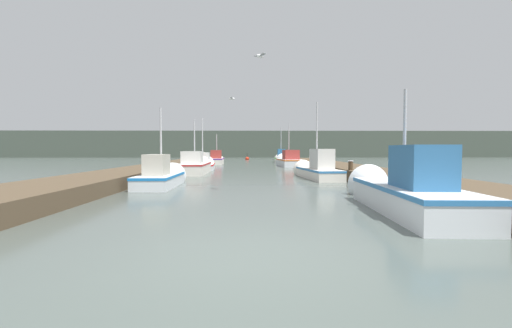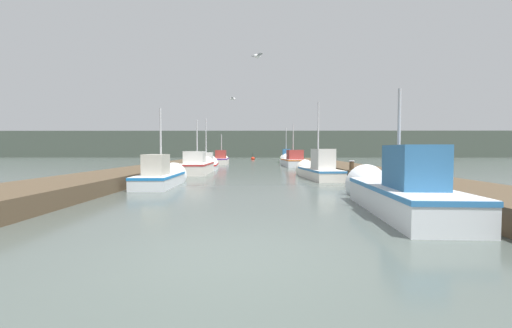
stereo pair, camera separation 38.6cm
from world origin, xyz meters
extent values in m
plane|color=#47514C|center=(0.00, 0.00, 0.00)|extent=(200.00, 200.00, 0.00)
cube|color=#4C3D2B|center=(-6.09, 16.00, 0.26)|extent=(2.79, 40.00, 0.52)
cube|color=#4C3D2B|center=(6.09, 16.00, 0.26)|extent=(2.79, 40.00, 0.52)
cube|color=#424C42|center=(0.00, 67.20, 2.52)|extent=(120.00, 16.00, 5.04)
cube|color=silver|center=(3.83, 3.23, 0.34)|extent=(1.71, 4.87, 0.67)
cube|color=teal|center=(3.83, 3.23, 0.61)|extent=(1.74, 4.90, 0.10)
cone|color=silver|center=(3.97, 6.11, 0.34)|extent=(1.45, 1.03, 1.40)
cube|color=#2D6699|center=(3.80, 2.63, 1.15)|extent=(1.02, 1.52, 0.96)
cylinder|color=#B2B2B7|center=(3.84, 3.59, 1.85)|extent=(0.08, 0.08, 2.36)
cube|color=silver|center=(-3.75, 9.18, 0.26)|extent=(1.40, 3.72, 0.51)
cube|color=blue|center=(-3.75, 9.18, 0.45)|extent=(1.43, 3.75, 0.10)
cone|color=silver|center=(-3.79, 11.38, 0.26)|extent=(1.29, 0.73, 1.28)
cube|color=#B2AD9E|center=(-3.75, 8.71, 0.93)|extent=(0.83, 1.32, 0.82)
cylinder|color=#B2B2B7|center=(-3.76, 9.45, 1.89)|extent=(0.08, 0.08, 2.76)
cube|color=silver|center=(3.56, 13.00, 0.27)|extent=(1.75, 4.61, 0.54)
cube|color=teal|center=(3.56, 13.00, 0.48)|extent=(1.78, 4.64, 0.10)
cone|color=silver|center=(3.30, 15.71, 0.27)|extent=(1.34, 1.07, 1.25)
cube|color=silver|center=(3.62, 12.43, 1.05)|extent=(1.03, 1.62, 1.03)
cylinder|color=#B2B2B7|center=(3.53, 13.33, 2.29)|extent=(0.08, 0.08, 3.51)
cube|color=silver|center=(-3.60, 16.69, 0.34)|extent=(1.71, 4.66, 0.68)
cube|color=#BF3232|center=(-3.60, 16.69, 0.62)|extent=(1.74, 4.69, 0.10)
cone|color=silver|center=(-3.63, 19.52, 0.34)|extent=(1.58, 1.04, 1.57)
cube|color=silver|center=(-3.59, 16.11, 1.05)|extent=(1.22, 1.35, 0.74)
cylinder|color=#B2B2B7|center=(-3.60, 17.03, 2.06)|extent=(0.08, 0.08, 2.77)
cube|color=silver|center=(-3.71, 21.32, 0.23)|extent=(2.09, 4.46, 0.46)
cube|color=red|center=(-3.71, 21.32, 0.40)|extent=(2.12, 4.50, 0.10)
cone|color=silver|center=(-3.92, 23.98, 0.23)|extent=(1.74, 1.12, 1.67)
cube|color=silver|center=(-3.67, 20.78, 0.88)|extent=(1.23, 1.76, 0.84)
cylinder|color=#B2B2B7|center=(-3.74, 21.65, 2.21)|extent=(0.08, 0.08, 3.51)
cube|color=silver|center=(3.56, 26.35, 0.32)|extent=(2.04, 5.20, 0.65)
cube|color=#D55D1A|center=(3.56, 26.35, 0.59)|extent=(2.07, 5.23, 0.10)
cone|color=silver|center=(3.37, 29.39, 0.32)|extent=(1.71, 1.08, 1.65)
cube|color=#99332D|center=(3.60, 25.72, 1.07)|extent=(1.39, 1.87, 0.84)
cylinder|color=#B2B2B7|center=(3.53, 26.74, 2.27)|extent=(0.08, 0.08, 3.25)
cube|color=silver|center=(-3.56, 30.72, 0.31)|extent=(1.39, 3.83, 0.62)
cube|color=#5D209B|center=(-3.56, 30.72, 0.56)|extent=(1.42, 3.86, 0.10)
cone|color=silver|center=(-3.61, 32.99, 0.31)|extent=(1.26, 0.77, 1.24)
cube|color=#99332D|center=(-3.55, 30.25, 1.04)|extent=(1.07, 1.38, 0.83)
cylinder|color=#B2B2B7|center=(-3.57, 31.01, 1.87)|extent=(0.08, 0.08, 2.49)
cube|color=silver|center=(3.57, 35.18, 0.30)|extent=(1.60, 4.27, 0.59)
cube|color=green|center=(3.57, 35.18, 0.53)|extent=(1.63, 4.30, 0.10)
cone|color=silver|center=(3.67, 37.78, 0.30)|extent=(1.41, 1.02, 1.37)
cube|color=#2D6699|center=(3.55, 34.66, 1.09)|extent=(0.94, 1.64, 0.99)
cylinder|color=#B2B2B7|center=(3.59, 35.50, 2.34)|extent=(0.08, 0.08, 3.49)
cylinder|color=#473523|center=(4.93, 41.18, 0.69)|extent=(0.21, 0.21, 1.38)
cylinder|color=silver|center=(4.93, 41.18, 1.40)|extent=(0.24, 0.24, 0.04)
cylinder|color=#473523|center=(4.90, 11.77, 0.48)|extent=(0.22, 0.22, 0.95)
cylinder|color=silver|center=(4.90, 11.77, 0.97)|extent=(0.26, 0.26, 0.04)
cylinder|color=#473523|center=(4.71, 20.40, 0.62)|extent=(0.23, 0.23, 1.23)
cylinder|color=silver|center=(4.71, 20.40, 1.25)|extent=(0.27, 0.27, 0.04)
sphere|color=red|center=(-0.53, 45.65, 0.16)|extent=(0.56, 0.56, 0.56)
cylinder|color=black|center=(-0.53, 45.65, 0.69)|extent=(0.06, 0.06, 0.50)
ellipsoid|color=white|center=(0.31, 6.91, 4.72)|extent=(0.31, 0.28, 0.12)
cube|color=gray|center=(0.39, 6.80, 4.74)|extent=(0.26, 0.29, 0.07)
cube|color=gray|center=(0.23, 7.02, 4.74)|extent=(0.26, 0.29, 0.07)
ellipsoid|color=white|center=(-0.96, 12.60, 4.12)|extent=(0.29, 0.16, 0.12)
cube|color=gray|center=(-0.97, 12.47, 4.14)|extent=(0.14, 0.28, 0.07)
cube|color=gray|center=(-0.95, 12.74, 4.14)|extent=(0.14, 0.28, 0.07)
camera|label=1|loc=(-0.01, -4.91, 1.54)|focal=24.00mm
camera|label=2|loc=(0.38, -4.91, 1.54)|focal=24.00mm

